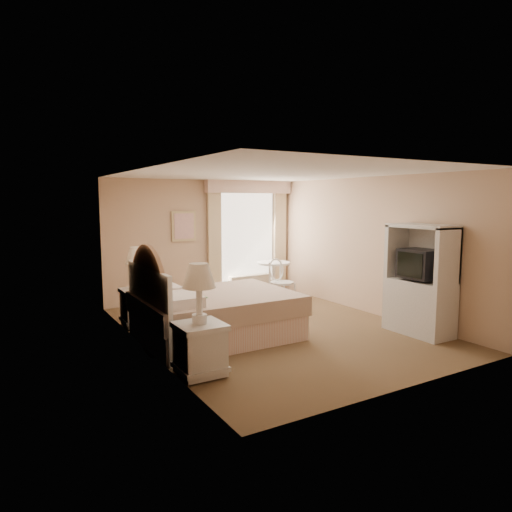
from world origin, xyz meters
TOP-DOWN VIEW (x-y plane):
  - room at (0.00, 0.00)m, footprint 4.21×5.51m
  - window at (1.05, 2.65)m, footprint 2.05×0.22m
  - framed_art at (-0.45, 2.71)m, footprint 0.52×0.04m
  - bed at (-1.11, 0.04)m, footprint 2.28×1.79m
  - nightstand_near at (-1.84, -1.25)m, footprint 0.55×0.55m
  - nightstand_far at (-1.84, 1.28)m, footprint 0.54×0.54m
  - round_table at (1.34, 2.09)m, footprint 0.71×0.71m
  - cafe_chair at (0.95, 1.26)m, footprint 0.58×0.58m
  - armoire at (1.81, -1.39)m, footprint 0.52×1.03m

SIDE VIEW (x-z plane):
  - bed at x=-1.11m, z-range -0.41..1.17m
  - nightstand_far at x=-1.84m, z-range -0.16..1.14m
  - nightstand_near at x=-1.84m, z-range -0.16..1.17m
  - round_table at x=1.34m, z-range 0.13..0.88m
  - cafe_chair at x=0.95m, z-range 0.08..1.02m
  - armoire at x=1.81m, z-range -0.15..1.57m
  - room at x=0.00m, z-range -0.01..2.50m
  - window at x=1.05m, z-range 0.09..2.60m
  - framed_art at x=-0.45m, z-range 1.24..1.86m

